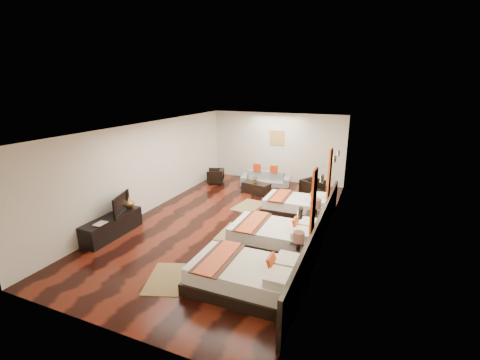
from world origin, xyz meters
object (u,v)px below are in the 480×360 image
at_px(nightstand_a, 298,257).
at_px(coffee_table, 256,188).
at_px(nightstand_b, 315,221).
at_px(sofa, 265,179).
at_px(tv, 118,204).
at_px(bed_far, 298,205).
at_px(armchair_left, 215,176).
at_px(armchair_right, 312,188).
at_px(tv_console, 112,226).
at_px(table_plant, 255,179).
at_px(book, 96,223).
at_px(bed_mid, 276,236).
at_px(figurine, 128,202).
at_px(bed_near, 247,276).

relative_size(nightstand_a, coffee_table, 0.91).
xyz_separation_m(nightstand_b, sofa, (-2.62, 3.57, -0.06)).
relative_size(nightstand_b, tv, 1.01).
distance_m(bed_far, coffee_table, 2.31).
distance_m(armchair_left, coffee_table, 2.03).
distance_m(nightstand_b, armchair_right, 3.05).
height_order(nightstand_a, armchair_right, nightstand_a).
height_order(nightstand_b, armchair_left, nightstand_b).
height_order(tv_console, table_plant, table_plant).
relative_size(nightstand_b, armchair_right, 1.39).
xyz_separation_m(bed_far, tv, (-4.15, -3.22, 0.56)).
height_order(nightstand_b, armchair_right, nightstand_b).
distance_m(tv, book, 0.78).
height_order(armchair_right, coffee_table, armchair_right).
bearing_deg(bed_mid, figurine, -174.20).
distance_m(book, armchair_right, 7.20).
bearing_deg(armchair_right, armchair_left, 119.81).
height_order(bed_mid, tv, tv).
xyz_separation_m(tv, figurine, (-0.05, 0.45, -0.11)).
bearing_deg(bed_far, coffee_table, 144.23).
height_order(nightstand_a, nightstand_b, nightstand_b).
xyz_separation_m(figurine, armchair_right, (4.31, 4.59, -0.40)).
bearing_deg(nightstand_b, armchair_right, 102.08).
height_order(nightstand_a, sofa, nightstand_a).
xyz_separation_m(tv_console, book, (0.00, -0.50, 0.29)).
height_order(book, sofa, book).
xyz_separation_m(book, table_plant, (2.30, 5.30, -0.03)).
bearing_deg(figurine, bed_near, -19.75).
xyz_separation_m(nightstand_b, coffee_table, (-2.62, 2.52, -0.14)).
distance_m(figurine, coffee_table, 4.76).
height_order(bed_mid, nightstand_b, nightstand_b).
relative_size(armchair_left, armchair_right, 0.94).
xyz_separation_m(bed_far, nightstand_a, (0.75, -3.21, 0.05)).
distance_m(figurine, armchair_right, 6.30).
bearing_deg(tv, figurine, -12.46).
bearing_deg(bed_near, figurine, 160.25).
xyz_separation_m(nightstand_a, armchair_right, (-0.64, 5.02, -0.00)).
relative_size(nightstand_a, tv_console, 0.50).
distance_m(bed_mid, nightstand_a, 1.14).
bearing_deg(sofa, bed_mid, -81.59).
distance_m(bed_near, armchair_right, 6.09).
height_order(nightstand_b, tv, tv).
relative_size(bed_mid, figurine, 6.66).
distance_m(nightstand_a, figurine, 4.98).
bearing_deg(bed_far, nightstand_a, -76.85).
relative_size(bed_mid, armchair_right, 3.17).
distance_m(bed_near, armchair_left, 7.26).
distance_m(nightstand_a, armchair_right, 5.06).
relative_size(nightstand_a, tv, 0.95).
bearing_deg(bed_far, table_plant, 144.82).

